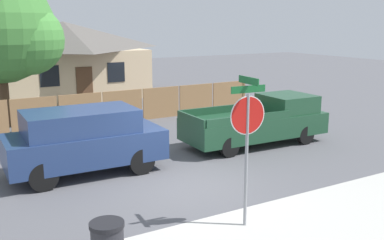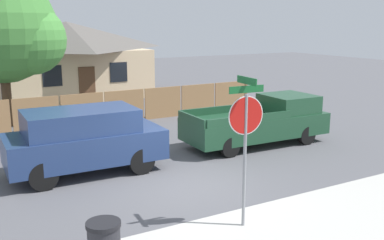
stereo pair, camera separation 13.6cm
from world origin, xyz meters
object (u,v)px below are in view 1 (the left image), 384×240
Objects in this scene: orange_pickup at (260,121)px; oak_tree at (5,31)px; stop_sign at (247,127)px; red_suv at (84,139)px; house at (65,57)px.

oak_tree is at bearing 135.86° from orange_pickup.
oak_tree reaches higher than stop_sign.
orange_pickup is at bearing -45.64° from oak_tree.
stop_sign reaches higher than red_suv.
oak_tree is 1.95× the size of stop_sign.
red_suv is 5.65m from stop_sign.
stop_sign is (-1.54, -20.19, -0.05)m from house.
house is at bearing 78.38° from red_suv.
house is at bearing 102.85° from orange_pickup.
oak_tree reaches higher than house.
red_suv is at bearing -103.13° from house.
oak_tree is at bearing -120.13° from house.
oak_tree is at bearing 97.93° from red_suv.
red_suv is (0.85, -7.53, -2.98)m from oak_tree.
stop_sign is at bearing -94.36° from house.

